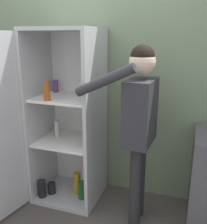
{
  "coord_description": "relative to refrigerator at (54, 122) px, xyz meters",
  "views": [
    {
      "loc": [
        1.03,
        -1.69,
        1.71
      ],
      "look_at": [
        0.23,
        0.63,
        1.0
      ],
      "focal_mm": 42.0,
      "sensor_mm": 36.0,
      "label": 1
    }
  ],
  "objects": [
    {
      "name": "refrigerator",
      "position": [
        0.0,
        0.0,
        0.0
      ],
      "size": [
        0.84,
        1.26,
        1.79
      ],
      "color": "#B7BABC",
      "rests_on": "ground_plane"
    },
    {
      "name": "person",
      "position": [
        0.88,
        -0.07,
        0.18
      ],
      "size": [
        0.64,
        0.53,
        1.65
      ],
      "color": "#262628",
      "rests_on": "ground_plane"
    },
    {
      "name": "wall_back",
      "position": [
        0.27,
        0.45,
        0.4
      ],
      "size": [
        7.0,
        0.06,
        2.55
      ],
      "color": "gray",
      "rests_on": "ground_plane"
    }
  ]
}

